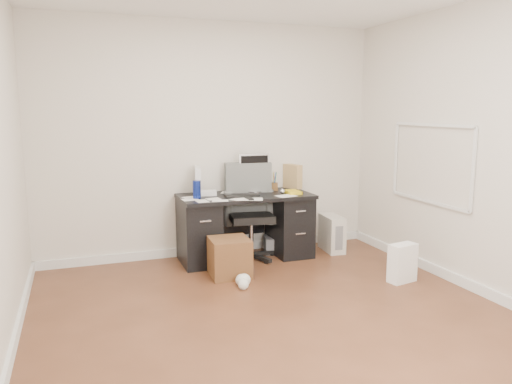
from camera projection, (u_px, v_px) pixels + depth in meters
ground at (275, 317)px, 4.16m from camera, size 4.00×4.00×0.00m
room_shell at (279, 116)px, 3.92m from camera, size 4.02×4.02×2.71m
desk at (246, 225)px, 5.73m from camera, size 1.50×0.70×0.75m
loose_papers at (230, 196)px, 5.55m from camera, size 1.10×0.60×0.00m
lcd_monitor at (254, 173)px, 5.79m from camera, size 0.38×0.23×0.46m
keyboard at (242, 196)px, 5.52m from camera, size 0.38×0.13×0.02m
computer_mouse at (282, 191)px, 5.71m from camera, size 0.08×0.08×0.06m
travel_mug at (197, 190)px, 5.41m from camera, size 0.09×0.09×0.20m
white_binder at (198, 181)px, 5.63m from camera, size 0.18×0.30×0.32m
magazine_file at (293, 176)px, 6.10m from camera, size 0.20×0.28×0.29m
pen_cup at (275, 181)px, 5.95m from camera, size 0.12×0.12×0.22m
yellow_book at (293, 192)px, 5.74m from camera, size 0.16×0.20×0.03m
paper_remote at (251, 198)px, 5.37m from camera, size 0.30×0.27×0.02m
office_chair at (251, 212)px, 5.71m from camera, size 0.70×0.70×1.09m
pc_tower at (332, 233)px, 6.07m from camera, size 0.23×0.45×0.43m
shopping_bag at (402, 263)px, 4.98m from camera, size 0.32×0.26×0.39m
wicker_basket at (230, 257)px, 5.15m from camera, size 0.42×0.42×0.40m
desk_printer at (278, 244)px, 6.02m from camera, size 0.38×0.34×0.19m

